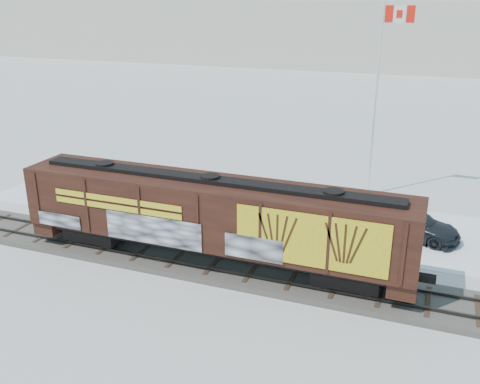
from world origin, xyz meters
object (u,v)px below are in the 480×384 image
at_px(hopper_railcar, 211,215).
at_px(car_silver, 181,195).
at_px(flagpole, 375,128).
at_px(car_dark, 412,223).
at_px(car_white, 302,218).

bearing_deg(hopper_railcar, car_silver, 126.82).
bearing_deg(flagpole, car_silver, -150.08).
bearing_deg(car_dark, hopper_railcar, 147.11).
bearing_deg(car_dark, car_silver, 109.14).
bearing_deg(hopper_railcar, car_white, 63.27).
relative_size(hopper_railcar, car_white, 4.24).
bearing_deg(car_white, car_silver, 89.94).
bearing_deg(hopper_railcar, flagpole, 66.46).
bearing_deg(car_dark, car_white, 120.43).
height_order(hopper_railcar, car_dark, hopper_railcar).
bearing_deg(hopper_railcar, car_dark, 39.41).
bearing_deg(car_silver, car_dark, -105.80).
xyz_separation_m(flagpole, car_dark, (3.12, -5.98, -3.83)).
bearing_deg(car_white, car_dark, -70.57).
relative_size(hopper_railcar, flagpole, 1.56).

